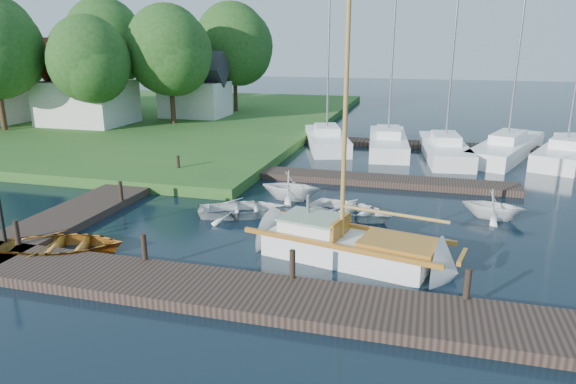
% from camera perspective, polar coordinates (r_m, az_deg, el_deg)
% --- Properties ---
extents(ground, '(160.00, 160.00, 0.00)m').
position_cam_1_polar(ground, '(19.11, 0.00, -3.45)').
color(ground, black).
rests_on(ground, ground).
extents(near_dock, '(18.00, 2.20, 0.30)m').
position_cam_1_polar(near_dock, '(13.83, -6.73, -10.99)').
color(near_dock, black).
rests_on(near_dock, ground).
extents(left_dock, '(2.20, 18.00, 0.30)m').
position_cam_1_polar(left_dock, '(24.02, -17.40, 0.32)').
color(left_dock, black).
rests_on(left_dock, ground).
extents(far_dock, '(14.00, 1.60, 0.30)m').
position_cam_1_polar(far_dock, '(24.82, 8.46, 1.41)').
color(far_dock, black).
rests_on(far_dock, ground).
extents(pontoon, '(30.00, 1.60, 0.30)m').
position_cam_1_polar(pontoon, '(34.34, 23.92, 4.33)').
color(pontoon, black).
rests_on(pontoon, ground).
extents(shore, '(50.00, 40.00, 0.50)m').
position_cam_1_polar(shore, '(51.57, -24.48, 7.97)').
color(shore, '#2A5B21').
rests_on(shore, ground).
extents(mooring_post_0, '(0.16, 0.16, 0.80)m').
position_cam_1_polar(mooring_post_0, '(18.33, -27.90, -4.00)').
color(mooring_post_0, black).
rests_on(mooring_post_0, near_dock).
extents(mooring_post_1, '(0.16, 0.16, 0.80)m').
position_cam_1_polar(mooring_post_1, '(15.68, -15.69, -5.91)').
color(mooring_post_1, black).
rests_on(mooring_post_1, near_dock).
extents(mooring_post_2, '(0.16, 0.16, 0.80)m').
position_cam_1_polar(mooring_post_2, '(14.01, 0.50, -8.00)').
color(mooring_post_2, black).
rests_on(mooring_post_2, near_dock).
extents(mooring_post_3, '(0.16, 0.16, 0.80)m').
position_cam_1_polar(mooring_post_3, '(13.68, 19.31, -9.62)').
color(mooring_post_3, black).
rests_on(mooring_post_3, near_dock).
extents(mooring_post_4, '(0.16, 0.16, 0.80)m').
position_cam_1_polar(mooring_post_4, '(21.74, -18.09, 0.11)').
color(mooring_post_4, black).
rests_on(mooring_post_4, left_dock).
extents(mooring_post_5, '(0.16, 0.16, 0.80)m').
position_cam_1_polar(mooring_post_5, '(25.90, -12.11, 3.10)').
color(mooring_post_5, black).
rests_on(mooring_post_5, left_dock).
extents(sailboat, '(7.40, 3.45, 9.83)m').
position_cam_1_polar(sailboat, '(16.00, 7.15, -6.32)').
color(sailboat, white).
rests_on(sailboat, ground).
extents(dinghy, '(4.44, 3.78, 0.78)m').
position_cam_1_polar(dinghy, '(17.76, -23.85, -5.16)').
color(dinghy, '#965D0F').
rests_on(dinghy, ground).
extents(tender_a, '(4.02, 3.50, 0.70)m').
position_cam_1_polar(tender_a, '(19.93, -5.13, -1.62)').
color(tender_a, white).
rests_on(tender_a, ground).
extents(tender_b, '(2.61, 2.26, 1.35)m').
position_cam_1_polar(tender_b, '(21.74, 0.35, 0.87)').
color(tender_b, white).
rests_on(tender_b, ground).
extents(tender_c, '(3.97, 3.41, 0.69)m').
position_cam_1_polar(tender_c, '(19.87, 7.04, -1.75)').
color(tender_c, white).
rests_on(tender_c, ground).
extents(tender_d, '(2.72, 2.48, 1.24)m').
position_cam_1_polar(tender_d, '(20.91, 21.97, -1.14)').
color(tender_d, white).
rests_on(tender_d, ground).
extents(marina_boat_0, '(4.24, 7.44, 11.03)m').
position_cam_1_polar(marina_boat_0, '(32.83, 4.32, 5.96)').
color(marina_boat_0, white).
rests_on(marina_boat_0, ground).
extents(marina_boat_1, '(3.03, 8.17, 11.02)m').
position_cam_1_polar(marina_boat_1, '(32.42, 11.03, 5.56)').
color(marina_boat_1, white).
rests_on(marina_boat_1, ground).
extents(marina_boat_2, '(3.09, 7.92, 11.82)m').
position_cam_1_polar(marina_boat_2, '(31.13, 17.04, 4.72)').
color(marina_boat_2, white).
rests_on(marina_boat_2, ground).
extents(marina_boat_3, '(5.40, 9.52, 11.28)m').
position_cam_1_polar(marina_boat_3, '(32.83, 23.17, 4.66)').
color(marina_boat_3, white).
rests_on(marina_boat_3, ground).
extents(marina_boat_4, '(4.85, 7.78, 10.25)m').
position_cam_1_polar(marina_boat_4, '(32.62, 28.47, 3.93)').
color(marina_boat_4, white).
rests_on(marina_boat_4, ground).
extents(house_a, '(6.30, 5.00, 6.29)m').
position_cam_1_polar(house_a, '(41.68, -21.53, 10.41)').
color(house_a, silver).
rests_on(house_a, shore).
extents(house_c, '(5.25, 4.00, 5.28)m').
position_cam_1_polar(house_c, '(43.76, -10.28, 11.00)').
color(house_c, silver).
rests_on(house_c, shore).
extents(tree_2, '(5.83, 5.75, 7.82)m').
position_cam_1_polar(tree_2, '(38.79, -21.18, 13.49)').
color(tree_2, '#332114').
rests_on(tree_2, shore).
extents(tree_3, '(6.41, 6.38, 8.74)m').
position_cam_1_polar(tree_3, '(40.06, -13.01, 15.01)').
color(tree_3, '#332114').
rests_on(tree_3, shore).
extents(tree_4, '(7.01, 7.01, 9.66)m').
position_cam_1_polar(tree_4, '(47.62, -19.55, 15.33)').
color(tree_4, '#332114').
rests_on(tree_4, shore).
extents(tree_5, '(6.00, 5.94, 8.10)m').
position_cam_1_polar(tree_5, '(51.06, -28.36, 13.29)').
color(tree_5, '#332114').
rests_on(tree_5, shore).
extents(tree_7, '(6.83, 6.83, 9.38)m').
position_cam_1_polar(tree_7, '(46.52, -5.99, 15.94)').
color(tree_7, '#332114').
rests_on(tree_7, shore).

